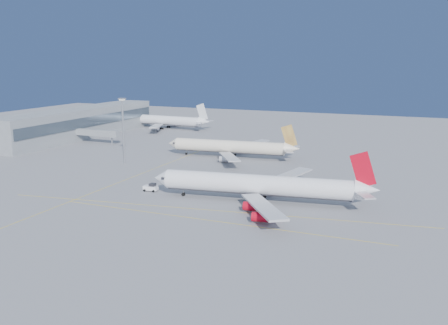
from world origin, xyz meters
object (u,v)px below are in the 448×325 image
airliner_etihad (232,147)px  pushback_tug (151,187)px  light_mast (123,125)px  airliner_virgin (261,185)px  airliner_third (166,120)px

airliner_etihad → pushback_tug: (-3.26, -59.46, -3.37)m
light_mast → airliner_virgin: bearing=-24.3°
airliner_etihad → light_mast: 45.27m
airliner_etihad → airliner_third: bearing=130.5°
pushback_tug → airliner_virgin: bearing=-0.3°
airliner_third → pushback_tug: size_ratio=12.84×
airliner_virgin → airliner_etihad: airliner_virgin is taller
airliner_etihad → airliner_virgin: bearing=-66.2°
airliner_virgin → pushback_tug: bearing=175.7°
airliner_etihad → pushback_tug: size_ratio=12.49×
airliner_virgin → airliner_third: (-100.76, 123.81, -0.13)m
airliner_virgin → light_mast: bearing=148.1°
light_mast → airliner_third: bearing=110.0°
airliner_virgin → light_mast: size_ratio=2.57×
airliner_third → airliner_etihad: bearing=-41.3°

